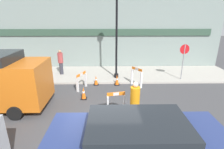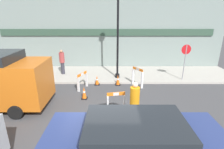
% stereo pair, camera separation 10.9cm
% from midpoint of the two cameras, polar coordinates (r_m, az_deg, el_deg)
% --- Properties ---
extents(ground_plane, '(60.00, 60.00, 0.00)m').
position_cam_midpoint_polar(ground_plane, '(6.90, -3.76, -17.33)').
color(ground_plane, '#424244').
extents(sidewalk_slab, '(18.00, 3.59, 0.11)m').
position_cam_midpoint_polar(sidewalk_slab, '(12.52, -2.46, 0.20)').
color(sidewalk_slab, '#ADA89E').
rests_on(sidewalk_slab, ground_plane).
extents(storefront_facade, '(18.00, 0.22, 5.50)m').
position_cam_midpoint_polar(storefront_facade, '(13.78, -2.43, 13.44)').
color(storefront_facade, gray).
rests_on(storefront_facade, ground_plane).
extents(streetlamp_post, '(0.44, 0.44, 5.26)m').
position_cam_midpoint_polar(streetlamp_post, '(10.99, 1.22, 15.88)').
color(streetlamp_post, black).
rests_on(streetlamp_post, sidewalk_slab).
extents(stop_sign, '(0.60, 0.06, 2.25)m').
position_cam_midpoint_polar(stop_sign, '(11.78, 22.13, 5.52)').
color(stop_sign, gray).
rests_on(stop_sign, sidewalk_slab).
extents(barricade_0, '(0.60, 0.76, 1.14)m').
position_cam_midpoint_polar(barricade_0, '(10.43, 7.72, -0.62)').
color(barricade_0, white).
rests_on(barricade_0, ground_plane).
extents(barricade_1, '(0.49, 0.88, 0.98)m').
position_cam_midpoint_polar(barricade_1, '(10.10, -10.22, -1.88)').
color(barricade_1, white).
rests_on(barricade_1, ground_plane).
extents(barricade_2, '(0.78, 0.27, 1.07)m').
position_cam_midpoint_polar(barricade_2, '(7.42, 0.88, -9.31)').
color(barricade_2, white).
rests_on(barricade_2, ground_plane).
extents(traffic_cone_0, '(0.30, 0.30, 0.60)m').
position_cam_midpoint_polar(traffic_cone_0, '(10.69, -5.52, -1.91)').
color(traffic_cone_0, black).
rests_on(traffic_cone_0, ground_plane).
extents(traffic_cone_1, '(0.30, 0.30, 0.66)m').
position_cam_midpoint_polar(traffic_cone_1, '(9.00, -9.61, -6.01)').
color(traffic_cone_1, black).
rests_on(traffic_cone_1, ground_plane).
extents(traffic_cone_2, '(0.30, 0.30, 0.66)m').
position_cam_midpoint_polar(traffic_cone_2, '(10.61, 1.34, -1.80)').
color(traffic_cone_2, black).
rests_on(traffic_cone_2, ground_plane).
extents(person_worker, '(0.44, 0.44, 1.78)m').
position_cam_midpoint_polar(person_worker, '(6.68, 6.98, -9.03)').
color(person_worker, '#33333D').
rests_on(person_worker, ground_plane).
extents(person_pedestrian, '(0.47, 0.47, 1.71)m').
position_cam_midpoint_polar(person_pedestrian, '(12.59, -16.67, 4.13)').
color(person_pedestrian, '#33333D').
rests_on(person_pedestrian, sidewalk_slab).
extents(parked_car_1, '(4.22, 1.84, 1.80)m').
position_cam_midpoint_polar(parked_car_1, '(4.62, 7.26, -22.91)').
color(parked_car_1, navy).
rests_on(parked_car_1, ground_plane).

